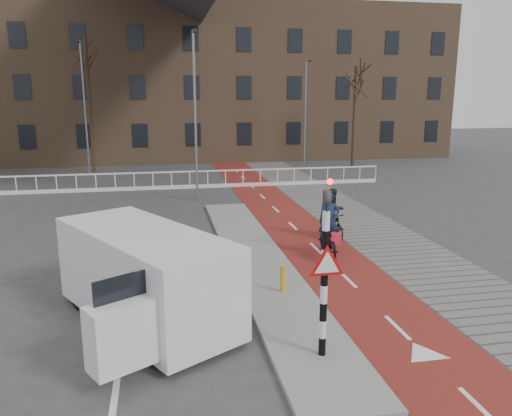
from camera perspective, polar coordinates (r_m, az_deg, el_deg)
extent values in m
plane|color=#38383A|center=(12.19, 7.24, -11.97)|extent=(120.00, 120.00, 0.00)
cube|color=maroon|center=(21.71, 2.86, -0.74)|extent=(2.50, 60.00, 0.01)
cube|color=slate|center=(22.53, 9.79, -0.42)|extent=(3.00, 60.00, 0.01)
cube|color=gray|center=(15.60, 0.22, -5.99)|extent=(1.80, 16.00, 0.12)
cylinder|color=black|center=(9.66, 7.78, -8.74)|extent=(0.14, 0.14, 2.88)
imported|color=black|center=(9.15, 8.13, 2.04)|extent=(0.13, 0.16, 0.80)
cylinder|color=#FF0C05|center=(8.99, 8.46, 3.00)|extent=(0.11, 0.02, 0.11)
cylinder|color=orange|center=(12.96, 3.07, -8.09)|extent=(0.12, 0.12, 0.70)
imported|color=black|center=(16.18, 8.27, -3.65)|extent=(0.90, 2.09, 1.06)
imported|color=#112142|center=(16.01, 8.34, -1.47)|extent=(0.72, 0.51, 1.85)
cube|color=red|center=(15.64, 9.13, -3.45)|extent=(0.33, 0.23, 0.37)
imported|color=black|center=(18.15, 8.79, -1.92)|extent=(0.63, 1.73, 1.02)
imported|color=black|center=(18.02, 8.84, -0.30)|extent=(0.83, 0.67, 1.60)
cube|color=white|center=(11.59, -12.56, -7.38)|extent=(4.27, 5.33, 2.00)
cube|color=green|center=(11.70, -17.53, -8.00)|extent=(1.65, 2.77, 0.55)
cube|color=green|center=(11.63, -7.51, -7.63)|extent=(1.65, 2.77, 0.55)
cube|color=black|center=(9.43, -12.99, -9.56)|extent=(1.58, 0.96, 0.90)
cylinder|color=black|center=(10.17, -11.82, -15.27)|extent=(0.57, 0.73, 0.70)
cylinder|color=black|center=(11.00, -3.92, -12.75)|extent=(0.57, 0.73, 0.70)
cylinder|color=black|center=(12.99, -19.43, -9.35)|extent=(0.57, 0.73, 0.70)
cylinder|color=black|center=(13.65, -12.77, -7.84)|extent=(0.57, 0.73, 0.70)
cube|color=silver|center=(27.84, -13.80, 3.90)|extent=(28.00, 0.08, 0.08)
cube|color=silver|center=(27.98, -13.71, 2.18)|extent=(28.00, 0.10, 0.20)
cube|color=#7F6047|center=(42.51, -10.47, 13.84)|extent=(46.00, 10.00, 12.00)
cylinder|color=#312315|center=(35.22, -18.45, 10.92)|extent=(0.24, 0.24, 8.63)
cylinder|color=#312315|center=(36.40, 11.19, 10.10)|extent=(0.26, 0.26, 7.02)
cylinder|color=slate|center=(24.23, -6.95, 10.12)|extent=(0.12, 0.12, 7.98)
cylinder|color=slate|center=(34.62, -18.97, 10.67)|extent=(0.12, 0.12, 8.40)
cylinder|color=slate|center=(35.70, 5.64, 10.57)|extent=(0.12, 0.12, 7.45)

